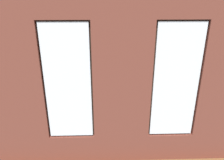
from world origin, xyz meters
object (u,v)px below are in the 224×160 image
Objects in this scene: couch_left at (207,97)px; remote_silver at (116,81)px; media_console at (10,102)px; candle_jar at (103,82)px; potted_plant_mid_room_small at (148,82)px; potted_plant_corner_near_left at (187,60)px; couch_by_window at (103,127)px; coffee_table at (103,85)px; potted_plant_by_left_couch at (179,77)px; papasan_chair at (99,73)px; potted_plant_foreground_right at (41,66)px; cup_ceramic at (106,83)px; tv_flatscreen at (6,82)px; potted_plant_between_couches at (163,110)px; potted_plant_near_tv at (14,109)px; remote_black at (88,85)px.

couch_left is 11.17× the size of remote_silver.
candle_jar is at bearing -160.80° from media_console.
couch_left is at bearing 143.16° from potted_plant_mid_room_small.
couch_by_window is at bearing 49.15° from potted_plant_corner_near_left.
coffee_table is 0.09m from candle_jar.
candle_jar is at bearing 180.00° from coffee_table.
papasan_chair is at bearing -8.69° from potted_plant_by_left_couch.
coffee_table is at bearing 150.29° from potted_plant_foreground_right.
tv_flatscreen reaches higher than cup_ceramic.
tv_flatscreen is at bearing -18.38° from potted_plant_between_couches.
potted_plant_mid_room_small is at bearing 158.55° from papasan_chair.
potted_plant_by_left_couch is (0.40, -1.38, 0.08)m from couch_left.
papasan_chair is 1.78m from potted_plant_mid_room_small.
potted_plant_near_tv is (2.20, 1.79, 0.11)m from cup_ceramic.
papasan_chair is at bearing -64.65° from potted_plant_between_couches.
potted_plant_mid_room_small is at bearing -123.87° from couch_left.
potted_plant_corner_near_left reaches higher than papasan_chair.
potted_plant_mid_room_small is (1.15, 0.22, -0.08)m from potted_plant_by_left_couch.
potted_plant_between_couches is at bearing 161.65° from media_console.
potted_plant_near_tv reaches higher than couch_by_window.
potted_plant_between_couches is 3.07m from potted_plant_by_left_couch.
papasan_chair is at bearing -124.24° from potted_plant_near_tv.
potted_plant_corner_near_left is at bearing -146.84° from potted_plant_mid_room_small.
couch_by_window is 1.16× the size of coffee_table.
remote_black is 0.16× the size of potted_plant_foreground_right.
remote_silver is at bearing 125.25° from papasan_chair.
potted_plant_between_couches is (1.84, 3.66, -0.05)m from potted_plant_corner_near_left.
couch_by_window is 4.35m from potted_plant_foreground_right.
couch_by_window is 2.48m from remote_silver.
media_console is at bearing 16.24° from potted_plant_mid_room_small.
potted_plant_between_couches is (-1.26, 2.13, 0.22)m from cup_ceramic.
potted_plant_by_left_couch is at bearing -160.89° from couch_left.
candle_jar is at bearing -46.91° from cup_ceramic.
media_console is 1.19m from potted_plant_near_tv.
potted_plant_corner_near_left is (-5.86, -2.32, 0.50)m from media_console.
papasan_chair is 1.02× the size of potted_plant_foreground_right.
coffee_table is (3.07, -0.87, 0.06)m from couch_left.
coffee_table is at bearing 10.93° from potted_plant_by_left_couch.
potted_plant_corner_near_left reaches higher than couch_by_window.
media_console is (2.76, 0.79, -0.23)m from cup_ceramic.
media_console is at bearing -86.50° from couch_left.
remote_black is at bearing 14.96° from coffee_table.
remote_silver is 2.27m from potted_plant_by_left_couch.
couch_left is 1.82× the size of potted_plant_near_tv.
potted_plant_corner_near_left is (-3.22, -1.40, 0.28)m from candle_jar.
remote_black is 2.35m from tv_flatscreen.
potted_plant_corner_near_left is at bearing 92.64° from remote_black.
papasan_chair is 0.85× the size of potted_plant_corner_near_left.
remote_silver is 2.59m from potted_plant_between_couches.
remote_silver is 1.00× the size of remote_black.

